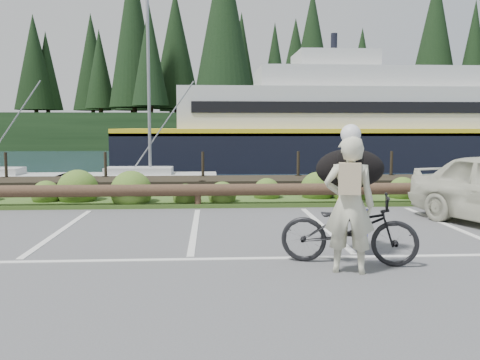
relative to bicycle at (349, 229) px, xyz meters
name	(u,v)px	position (x,y,z in m)	size (l,w,h in m)	color
ground	(191,253)	(-2.35, 0.76, -0.52)	(72.00, 72.00, 0.00)	#4D4D4F
harbor_backdrop	(211,139)	(-1.96, 79.28, -0.52)	(170.00, 160.00, 30.00)	#162836
vegetation_strip	(199,202)	(-2.35, 6.06, -0.47)	(34.00, 1.60, 0.10)	#3D5B21
log_rail	(198,208)	(-2.35, 5.36, -0.52)	(32.00, 0.30, 0.60)	#443021
bicycle	(349,229)	(0.00, 0.00, 0.00)	(0.69, 1.99, 1.05)	black
cyclist	(349,205)	(-0.13, -0.45, 0.43)	(0.69, 0.45, 1.90)	beige
dog	(350,169)	(0.17, 0.61, 0.84)	(1.09, 0.53, 0.63)	black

